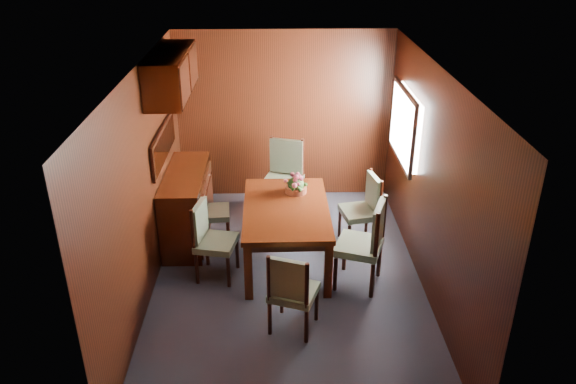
{
  "coord_description": "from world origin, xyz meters",
  "views": [
    {
      "loc": [
        -0.13,
        -5.31,
        3.7
      ],
      "look_at": [
        0.0,
        0.12,
        1.05
      ],
      "focal_mm": 35.0,
      "sensor_mm": 36.0,
      "label": 1
    }
  ],
  "objects_px": {
    "chair_head": "(291,289)",
    "dining_table": "(286,215)",
    "chair_left_near": "(210,236)",
    "flower_centerpiece": "(296,182)",
    "sideboard": "(187,205)",
    "chair_right_near": "(367,240)"
  },
  "relations": [
    {
      "from": "dining_table",
      "to": "chair_right_near",
      "type": "xyz_separation_m",
      "value": [
        0.86,
        -0.49,
        -0.05
      ]
    },
    {
      "from": "sideboard",
      "to": "chair_left_near",
      "type": "height_order",
      "value": "chair_left_near"
    },
    {
      "from": "sideboard",
      "to": "flower_centerpiece",
      "type": "relative_size",
      "value": 5.03
    },
    {
      "from": "chair_left_near",
      "to": "chair_head",
      "type": "relative_size",
      "value": 1.02
    },
    {
      "from": "sideboard",
      "to": "chair_head",
      "type": "relative_size",
      "value": 1.54
    },
    {
      "from": "chair_head",
      "to": "dining_table",
      "type": "bearing_deg",
      "value": 110.99
    },
    {
      "from": "dining_table",
      "to": "chair_head",
      "type": "xyz_separation_m",
      "value": [
        0.02,
        -1.28,
        -0.12
      ]
    },
    {
      "from": "sideboard",
      "to": "dining_table",
      "type": "bearing_deg",
      "value": -26.22
    },
    {
      "from": "sideboard",
      "to": "dining_table",
      "type": "distance_m",
      "value": 1.39
    },
    {
      "from": "flower_centerpiece",
      "to": "chair_right_near",
      "type": "bearing_deg",
      "value": -49.84
    },
    {
      "from": "chair_right_near",
      "to": "dining_table",
      "type": "bearing_deg",
      "value": 80.24
    },
    {
      "from": "chair_left_near",
      "to": "dining_table",
      "type": "bearing_deg",
      "value": 118.73
    },
    {
      "from": "chair_right_near",
      "to": "chair_head",
      "type": "distance_m",
      "value": 1.15
    },
    {
      "from": "chair_left_near",
      "to": "flower_centerpiece",
      "type": "relative_size",
      "value": 3.34
    },
    {
      "from": "chair_head",
      "to": "flower_centerpiece",
      "type": "relative_size",
      "value": 3.26
    },
    {
      "from": "sideboard",
      "to": "flower_centerpiece",
      "type": "xyz_separation_m",
      "value": [
        1.36,
        -0.23,
        0.41
      ]
    },
    {
      "from": "dining_table",
      "to": "chair_left_near",
      "type": "xyz_separation_m",
      "value": [
        -0.86,
        -0.27,
        -0.11
      ]
    },
    {
      "from": "chair_head",
      "to": "sideboard",
      "type": "bearing_deg",
      "value": 143.69
    },
    {
      "from": "chair_right_near",
      "to": "chair_left_near",
      "type": "bearing_deg",
      "value": 102.63
    },
    {
      "from": "flower_centerpiece",
      "to": "sideboard",
      "type": "bearing_deg",
      "value": 170.36
    },
    {
      "from": "chair_head",
      "to": "chair_left_near",
      "type": "bearing_deg",
      "value": 151.24
    },
    {
      "from": "chair_left_near",
      "to": "flower_centerpiece",
      "type": "xyz_separation_m",
      "value": [
        0.99,
        0.65,
        0.35
      ]
    }
  ]
}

